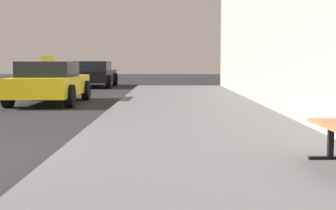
% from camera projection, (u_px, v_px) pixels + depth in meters
% --- Properties ---
extents(sidewalk, '(4.00, 32.00, 0.15)m').
position_uv_depth(sidewalk, '(214.00, 153.00, 6.26)').
color(sidewalk, '#5B5B60').
rests_on(sidewalk, ground_plane).
extents(car_yellow, '(1.93, 4.00, 1.43)m').
position_uv_depth(car_yellow, '(51.00, 82.00, 14.29)').
color(car_yellow, yellow).
rests_on(car_yellow, ground_plane).
extents(car_black, '(2.06, 4.47, 1.27)m').
position_uv_depth(car_black, '(95.00, 74.00, 23.56)').
color(car_black, black).
rests_on(car_black, ground_plane).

